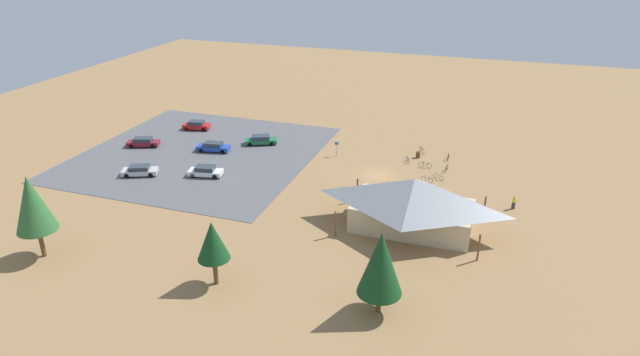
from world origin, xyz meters
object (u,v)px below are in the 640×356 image
Objects in this scene: bicycle_silver_yard_right at (427,179)px; car_white_inner_stall at (205,171)px; bicycle_white_mid_cluster at (438,177)px; pine_center at (32,204)px; bicycle_purple_by_bin at (422,151)px; bicycle_orange_edge_south at (421,191)px; pine_mideast at (213,241)px; bike_pavilion at (413,201)px; bicycle_black_yard_left at (448,157)px; car_green_front_row at (261,140)px; bicycle_blue_trailside at (407,160)px; pine_midwest at (381,263)px; trash_bin at (418,155)px; bicycle_yellow_edge_north at (388,186)px; car_blue_aisle_side at (213,147)px; bicycle_teal_near_sign at (447,168)px; car_red_mid_lot at (196,125)px; car_silver_back_corner at (140,170)px; visitor_near_lot at (514,202)px; bicycle_green_front_row at (425,165)px; bicycle_red_near_porch at (399,190)px; car_maroon_by_curb at (143,142)px.

bicycle_silver_yard_right is 0.33× the size of car_white_inner_stall.
pine_center is at bearing 42.24° from bicycle_white_mid_cluster.
bicycle_purple_by_bin is 0.85× the size of bicycle_orange_edge_south.
bicycle_purple_by_bin is at bearing -127.73° from pine_center.
bike_pavilion is at bearing -132.99° from pine_mideast.
bicycle_silver_yard_right is (1.65, 8.49, -0.03)m from bicycle_black_yard_left.
car_white_inner_stall is (1.92, 13.13, -0.01)m from car_green_front_row.
bicycle_blue_trailside is at bearing 27.44° from bicycle_black_yard_left.
pine_center is at bearing 3.83° from pine_midwest.
trash_bin reaches higher than bicycle_yellow_edge_north.
bicycle_blue_trailside is at bearing -129.59° from pine_center.
bike_pavilion is 21.89m from pine_mideast.
pine_center reaches higher than bicycle_black_yard_left.
car_white_inner_stall is 8.90m from car_blue_aisle_side.
pine_center is at bearing 42.08° from bicycle_silver_yard_right.
bicycle_orange_edge_south is (0.35, -8.70, -2.84)m from bike_pavilion.
trash_bin is at bearing -108.55° from pine_mideast.
trash_bin is 0.10× the size of pine_center.
car_red_mid_lot reaches higher than bicycle_teal_near_sign.
bicycle_purple_by_bin is 0.29× the size of car_green_front_row.
pine_center is (33.23, 17.37, 2.57)m from bike_pavilion.
bicycle_purple_by_bin is 0.30× the size of car_silver_back_corner.
pine_midwest is at bearing 87.61° from bicycle_black_yard_left.
car_silver_back_corner is (37.28, 11.46, 0.37)m from bicycle_white_mid_cluster.
bicycle_black_yard_left is 15.53m from visitor_near_lot.
car_silver_back_corner is at bearing 17.32° from car_white_inner_stall.
bicycle_green_front_row is at bearing 56.02° from bicycle_black_yard_left.
bicycle_green_front_row is 38.01m from car_silver_back_corner.
pine_mideast is 0.83× the size of pine_midwest.
visitor_near_lot reaches higher than bicycle_black_yard_left.
pine_center is 5.11× the size of bicycle_red_near_porch.
bicycle_blue_trailside is (1.10, 2.15, -0.07)m from trash_bin.
car_maroon_by_curb is (42.24, -11.52, -2.47)m from bike_pavilion.
pine_midwest is at bearing 128.06° from car_green_front_row.
pine_midwest is 24.92m from bicycle_yellow_edge_north.
bicycle_teal_near_sign is (-4.22, 5.49, 0.01)m from bicycle_purple_by_bin.
bicycle_teal_near_sign is 5.69m from bicycle_blue_trailside.
pine_midwest is 4.56× the size of visitor_near_lot.
visitor_near_lot is (-52.60, 3.28, 0.14)m from car_maroon_by_curb.
car_white_inner_stall is at bearing 7.84° from bicycle_orange_edge_south.
bike_pavilion reaches higher than bicycle_black_yard_left.
car_silver_back_corner is (33.72, 20.04, 0.33)m from bicycle_purple_by_bin.
car_blue_aisle_side reaches higher than bicycle_black_yard_left.
car_maroon_by_curb reaches higher than trash_bin.
bicycle_orange_edge_south is at bearing 162.40° from car_red_mid_lot.
bicycle_yellow_edge_north is at bearing 51.48° from bicycle_teal_near_sign.
bike_pavilion is 8.21× the size of bicycle_green_front_row.
bicycle_yellow_edge_north is 8.76m from bicycle_green_front_row.
bicycle_purple_by_bin is (-0.21, -1.98, -0.06)m from trash_bin.
bike_pavilion is at bearing 157.31° from car_blue_aisle_side.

